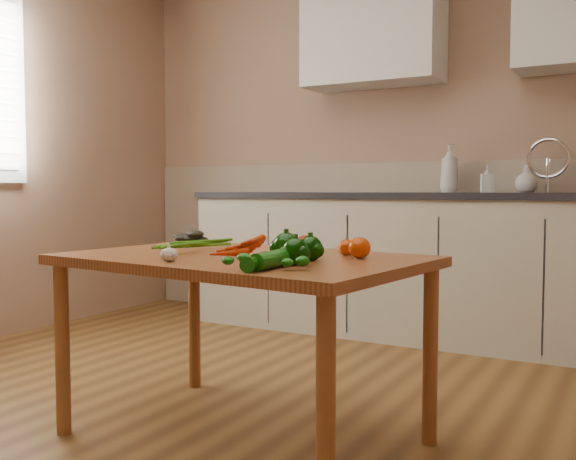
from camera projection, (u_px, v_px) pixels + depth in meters
The scene contains 18 objects.
room at pixel (174, 98), 2.31m from camera, with size 4.04×5.04×2.64m.
counter_run at pixel (409, 263), 4.01m from camera, with size 2.84×0.64×1.14m.
upper_cabinets at pixel (467, 19), 3.88m from camera, with size 2.15×0.35×0.70m.
table at pixel (242, 276), 2.32m from camera, with size 1.34×0.94×0.68m.
soap_bottle_a at pixel (450, 169), 4.02m from camera, with size 0.11×0.12×0.30m, color silver.
soap_bottle_b at pixel (487, 179), 3.82m from camera, with size 0.07×0.08×0.16m, color silver.
soap_bottle_c at pixel (526, 179), 3.76m from camera, with size 0.12×0.12×0.16m, color silver.
carrot_bunch at pixel (227, 246), 2.34m from camera, with size 0.24×0.18×0.06m, color #C53104, non-canonical shape.
leafy_greens at pixel (196, 235), 2.71m from camera, with size 0.18×0.16×0.09m, color black, non-canonical shape.
garlic_bulb at pixel (169, 255), 2.11m from camera, with size 0.05×0.05×0.05m, color beige.
pepper_a at pixel (286, 246), 2.17m from camera, with size 0.09×0.09×0.09m, color black.
pepper_b at pixel (310, 249), 2.13m from camera, with size 0.08×0.08×0.08m, color black.
pepper_c at pixel (295, 252), 2.02m from camera, with size 0.08×0.08×0.08m, color black.
tomato_a at pixel (306, 246), 2.29m from camera, with size 0.08×0.08×0.07m, color #820B02.
tomato_b at pixel (347, 247), 2.31m from camera, with size 0.06×0.06×0.06m, color #BE3804.
tomato_c at pixel (359, 248), 2.22m from camera, with size 0.08×0.08×0.07m, color #BE3804.
zucchini_a at pixel (272, 259), 1.94m from camera, with size 0.05×0.05×0.20m, color #0A4D08.
zucchini_b at pixel (257, 262), 1.91m from camera, with size 0.05×0.05×0.19m, color #0A4D08.
Camera 1 is at (1.50, -1.66, 0.91)m, focal length 40.00 mm.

